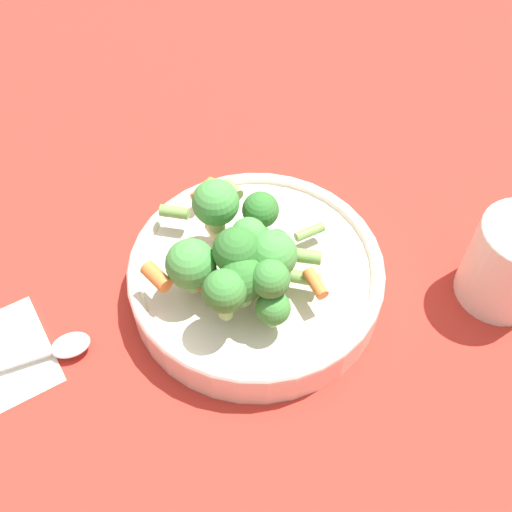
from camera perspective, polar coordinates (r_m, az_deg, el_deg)
ground_plane at (r=0.60m, az=0.00°, el=-3.16°), size 3.00×3.00×0.00m
bowl at (r=0.58m, az=0.00°, el=-1.83°), size 0.24×0.24×0.04m
pasta_salad at (r=0.52m, az=-1.49°, el=0.34°), size 0.17×0.17×0.07m
cup at (r=0.60m, az=23.18°, el=-0.52°), size 0.08×0.08×0.09m
spoon at (r=0.58m, az=-21.14°, el=-9.20°), size 0.17×0.10×0.01m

